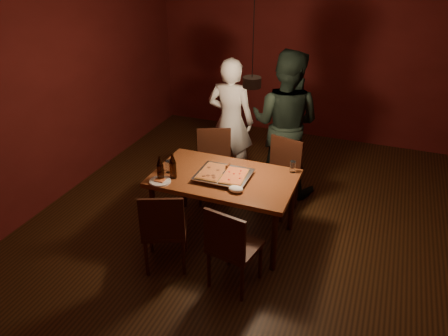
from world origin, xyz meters
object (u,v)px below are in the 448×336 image
(chair_far_right, at_px, (281,169))
(diner_dark, at_px, (285,124))
(pizza_tray, at_px, (224,176))
(plate_slice, at_px, (160,181))
(chair_far_left, at_px, (214,158))
(chair_near_left, at_px, (164,225))
(chair_near_right, at_px, (231,242))
(dining_table, at_px, (224,182))
(beer_bottle_b, at_px, (173,166))
(diner_white, at_px, (231,121))
(beer_bottle_a, at_px, (160,169))
(pendant_lamp, at_px, (252,81))

(chair_far_right, distance_m, diner_dark, 0.62)
(pizza_tray, relative_size, plate_slice, 2.48)
(chair_far_left, distance_m, chair_near_left, 1.50)
(chair_far_left, relative_size, chair_near_right, 1.12)
(dining_table, bearing_deg, chair_near_right, -64.80)
(beer_bottle_b, height_order, diner_white, diner_white)
(beer_bottle_b, relative_size, diner_white, 0.16)
(chair_far_right, height_order, beer_bottle_a, beer_bottle_a)
(dining_table, bearing_deg, diner_dark, 75.09)
(dining_table, bearing_deg, pendant_lamp, 34.65)
(chair_far_left, relative_size, diner_dark, 0.30)
(beer_bottle_a, height_order, beer_bottle_b, beer_bottle_b)
(chair_far_left, xyz_separation_m, diner_dark, (0.75, 0.50, 0.39))
(beer_bottle_b, bearing_deg, pizza_tray, 20.63)
(chair_far_left, relative_size, beer_bottle_b, 2.01)
(chair_near_right, bearing_deg, pizza_tray, 126.36)
(diner_white, bearing_deg, plate_slice, 80.63)
(dining_table, xyz_separation_m, beer_bottle_b, (-0.48, -0.22, 0.21))
(chair_near_left, xyz_separation_m, plate_slice, (-0.24, 0.40, 0.22))
(pizza_tray, xyz_separation_m, beer_bottle_a, (-0.59, -0.28, 0.11))
(chair_far_left, xyz_separation_m, beer_bottle_b, (-0.06, -0.97, 0.35))
(pendant_lamp, bearing_deg, pizza_tray, -139.20)
(beer_bottle_a, relative_size, diner_dark, 0.15)
(chair_far_left, xyz_separation_m, pizza_tray, (0.43, -0.78, 0.24))
(plate_slice, bearing_deg, dining_table, 31.19)
(pendant_lamp, bearing_deg, chair_near_left, -121.93)
(dining_table, xyz_separation_m, chair_near_right, (0.36, -0.77, -0.14))
(chair_near_left, relative_size, pendant_lamp, 0.50)
(chair_far_right, bearing_deg, diner_white, -15.78)
(beer_bottle_b, distance_m, diner_white, 1.49)
(beer_bottle_b, bearing_deg, plate_slice, -124.49)
(dining_table, relative_size, pendant_lamp, 1.36)
(chair_far_right, xyz_separation_m, beer_bottle_b, (-0.91, -1.00, 0.35))
(chair_far_right, relative_size, diner_dark, 0.28)
(chair_near_right, distance_m, diner_dark, 2.05)
(chair_far_left, relative_size, chair_far_right, 1.07)
(chair_far_right, xyz_separation_m, plate_slice, (-1.00, -1.13, 0.22))
(chair_near_left, relative_size, chair_near_right, 1.12)
(beer_bottle_a, bearing_deg, chair_far_right, 47.08)
(dining_table, distance_m, diner_white, 1.34)
(chair_near_right, distance_m, plate_slice, 1.05)
(chair_near_left, bearing_deg, chair_near_right, -24.64)
(chair_far_left, distance_m, plate_slice, 1.13)
(chair_far_left, height_order, chair_near_right, same)
(chair_near_right, xyz_separation_m, pizza_tray, (-0.35, 0.73, 0.24))
(dining_table, distance_m, beer_bottle_a, 0.69)
(chair_far_left, bearing_deg, diner_dark, -169.50)
(chair_near_left, relative_size, beer_bottle_a, 2.05)
(beer_bottle_a, xyz_separation_m, beer_bottle_b, (0.10, 0.09, 0.00))
(chair_near_left, bearing_deg, beer_bottle_b, 82.95)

